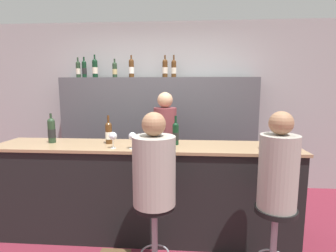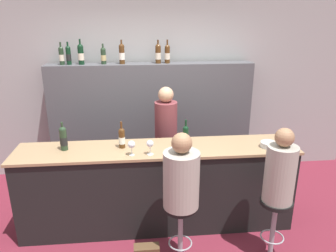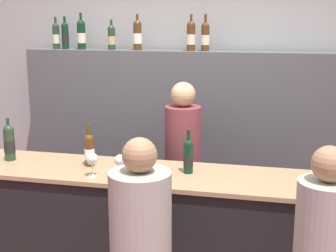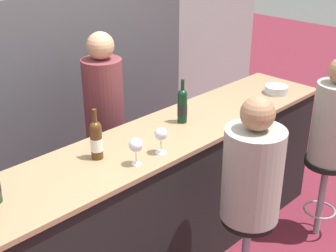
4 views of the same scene
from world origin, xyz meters
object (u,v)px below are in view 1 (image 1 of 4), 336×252
wine_glass_0 (113,136)px  guest_seated_right (278,167)px  wine_bottle_backbar_1 (84,69)px  bar_stool_left (155,221)px  wine_bottle_counter_2 (176,133)px  wine_bottle_backbar_0 (78,69)px  wine_bottle_counter_0 (52,130)px  guest_seated_left (154,166)px  bar_stool_right (275,226)px  wine_bottle_backbar_4 (131,68)px  wine_bottle_backbar_5 (165,68)px  wine_glass_1 (132,137)px  wine_bottle_backbar_2 (95,68)px  metal_bowl (269,146)px  wine_bottle_counter_1 (109,133)px  wine_bottle_backbar_6 (174,68)px  bartender (165,155)px  wine_bottle_backbar_3 (115,70)px

wine_glass_0 → guest_seated_right: (1.43, -0.47, -0.13)m
wine_bottle_backbar_1 → bar_stool_left: size_ratio=0.47×
wine_bottle_counter_2 → wine_bottle_backbar_0: size_ratio=1.00×
wine_bottle_counter_0 → wine_bottle_backbar_1: wine_bottle_backbar_1 is taller
wine_bottle_backbar_0 → wine_bottle_backbar_1: bearing=0.0°
wine_bottle_counter_2 → guest_seated_left: (-0.14, -0.68, -0.15)m
wine_bottle_backbar_1 → wine_glass_0: wine_bottle_backbar_1 is taller
wine_bottle_backbar_1 → guest_seated_left: (1.31, -1.95, -0.91)m
bar_stool_right → wine_bottle_counter_2: bearing=140.5°
bar_stool_left → wine_bottle_backbar_0: bearing=125.8°
wine_bottle_backbar_4 → wine_bottle_backbar_5: size_ratio=1.01×
guest_seated_left → wine_glass_1: bearing=120.1°
wine_bottle_backbar_4 → wine_bottle_counter_0: bearing=-116.1°
wine_bottle_backbar_2 → wine_glass_0: 1.80m
wine_bottle_backbar_4 → wine_bottle_backbar_5: wine_bottle_backbar_4 is taller
metal_bowl → bar_stool_right: size_ratio=0.28×
wine_glass_1 → metal_bowl: size_ratio=0.90×
wine_bottle_backbar_1 → wine_bottle_backbar_5: 1.23m
metal_bowl → wine_bottle_backbar_1: bearing=149.3°
wine_glass_0 → metal_bowl: bearing=2.7°
wine_bottle_counter_2 → wine_bottle_backbar_1: (-1.45, 1.27, 0.75)m
metal_bowl → bar_stool_right: 0.76m
wine_bottle_counter_1 → wine_bottle_backbar_4: 1.48m
wine_bottle_backbar_6 → bartender: wine_bottle_backbar_6 is taller
wine_bottle_backbar_1 → wine_bottle_backbar_4: (0.73, -0.00, 0.01)m
wine_glass_1 → wine_bottle_backbar_2: bearing=120.5°
wine_bottle_backbar_6 → wine_glass_1: wine_bottle_backbar_6 is taller
wine_bottle_backbar_6 → metal_bowl: bearing=-54.5°
wine_bottle_backbar_5 → guest_seated_left: 2.15m
wine_bottle_counter_2 → wine_bottle_backbar_4: 1.65m
wine_bottle_backbar_5 → wine_glass_1: (-0.19, -1.48, -0.76)m
wine_bottle_counter_0 → wine_bottle_backbar_6: wine_bottle_backbar_6 is taller
wine_bottle_backbar_5 → wine_bottle_backbar_1: bearing=180.0°
wine_bottle_backbar_1 → wine_bottle_backbar_6: size_ratio=0.95×
wine_bottle_backbar_1 → wine_bottle_backbar_2: (0.17, 0.00, 0.01)m
wine_bottle_counter_0 → guest_seated_left: bearing=-29.6°
wine_bottle_counter_1 → wine_bottle_backbar_2: wine_bottle_backbar_2 is taller
wine_bottle_backbar_0 → guest_seated_right: (2.38, -1.95, -0.89)m
wine_bottle_backbar_3 → bar_stool_left: wine_bottle_backbar_3 is taller
wine_glass_0 → guest_seated_left: size_ratio=0.22×
wine_bottle_backbar_0 → guest_seated_right: size_ratio=0.40×
wine_bottle_counter_1 → wine_bottle_backbar_4: wine_bottle_backbar_4 is taller
wine_glass_1 → bar_stool_right: size_ratio=0.25×
wine_bottle_counter_1 → bar_stool_right: size_ratio=0.47×
wine_bottle_counter_0 → wine_bottle_counter_2: bearing=0.0°
wine_bottle_counter_2 → wine_bottle_backbar_4: size_ratio=0.92×
wine_bottle_backbar_5 → wine_glass_1: size_ratio=2.00×
wine_bottle_backbar_4 → wine_bottle_backbar_6: wine_bottle_backbar_4 is taller
guest_seated_left → wine_bottle_counter_2: bearing=78.4°
wine_bottle_backbar_2 → bar_stool_left: (1.14, -1.95, -1.39)m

